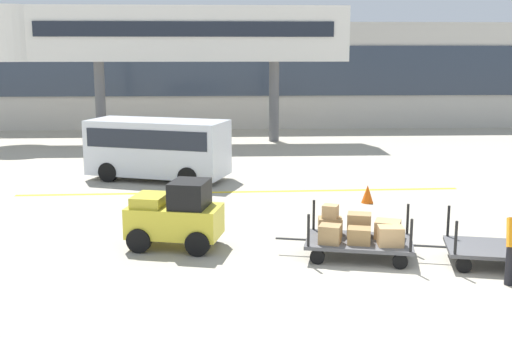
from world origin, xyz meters
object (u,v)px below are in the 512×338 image
shuttle_van (158,145)px  baggage_cart_middle (502,250)px  baggage_tug (176,216)px  safety_cone_near (367,194)px  baggage_cart_lead (359,234)px

shuttle_van → baggage_cart_middle: bearing=-49.0°
baggage_tug → safety_cone_near: (5.37, 4.05, -0.48)m
baggage_cart_lead → baggage_cart_middle: size_ratio=1.00×
baggage_tug → safety_cone_near: bearing=37.0°
baggage_cart_lead → safety_cone_near: 5.12m
shuttle_van → baggage_tug: bearing=-81.1°
baggage_cart_lead → safety_cone_near: bearing=75.3°
baggage_tug → baggage_cart_lead: (4.07, -0.90, -0.23)m
baggage_tug → safety_cone_near: 6.74m
shuttle_van → safety_cone_near: (6.59, -3.78, -0.96)m
baggage_tug → baggage_cart_lead: baggage_tug is taller
shuttle_van → safety_cone_near: shuttle_van is taller
baggage_tug → baggage_cart_lead: 4.17m
baggage_tug → shuttle_van: shuttle_van is taller
baggage_tug → shuttle_van: bearing=98.9°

